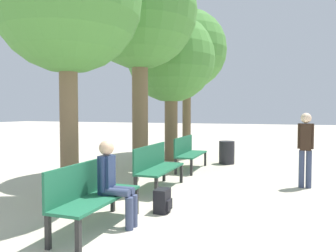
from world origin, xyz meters
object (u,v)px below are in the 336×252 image
object	(u,v)px
tree_row_3	(187,50)
bench_row_1	(156,164)
bench_row_2	(188,151)
trash_bin	(227,152)
person_seated	(114,180)
backpack	(163,201)
bench_row_0	(92,191)
tree_row_2	(171,59)
tree_row_0	(67,0)
tree_row_1	(140,13)
pedestrian_near	(306,145)

from	to	relation	value
tree_row_3	bench_row_1	bearing A→B (deg)	-80.09
bench_row_2	trash_bin	distance (m)	1.71
person_seated	backpack	size ratio (longest dim) A/B	3.21
bench_row_0	tree_row_2	size ratio (longest dim) A/B	0.34
tree_row_0	tree_row_3	size ratio (longest dim) A/B	0.88
tree_row_2	bench_row_2	bearing A→B (deg)	-55.73
bench_row_1	bench_row_0	bearing A→B (deg)	-90.00
tree_row_1	tree_row_2	bearing A→B (deg)	90.00
tree_row_2	backpack	xyz separation A→B (m)	(1.75, -5.55, -3.27)
tree_row_3	bench_row_2	bearing A→B (deg)	-73.13
bench_row_1	tree_row_3	distance (m)	7.03
bench_row_1	bench_row_2	distance (m)	2.53
tree_row_1	person_seated	world-z (taller)	tree_row_1
bench_row_2	person_seated	bearing A→B (deg)	-87.06
bench_row_2	tree_row_0	world-z (taller)	tree_row_0
tree_row_1	backpack	world-z (taller)	tree_row_1
bench_row_0	bench_row_1	distance (m)	2.53
tree_row_2	trash_bin	bearing A→B (deg)	-2.38
tree_row_1	tree_row_2	xyz separation A→B (m)	(0.00, 2.58, -0.85)
pedestrian_near	backpack	bearing A→B (deg)	-131.07
bench_row_1	bench_row_2	world-z (taller)	same
bench_row_0	person_seated	distance (m)	0.34
tree_row_1	backpack	xyz separation A→B (m)	(1.75, -2.97, -4.12)
bench_row_0	tree_row_3	world-z (taller)	tree_row_3
tree_row_1	backpack	distance (m)	5.37
backpack	tree_row_0	bearing A→B (deg)	-175.50
backpack	person_seated	bearing A→B (deg)	-118.20
tree_row_2	backpack	world-z (taller)	tree_row_2
trash_bin	tree_row_2	bearing A→B (deg)	177.62
pedestrian_near	trash_bin	distance (m)	3.56
bench_row_2	tree_row_3	world-z (taller)	tree_row_3
bench_row_1	tree_row_1	size ratio (longest dim) A/B	0.29
bench_row_2	tree_row_2	bearing A→B (deg)	124.27
backpack	trash_bin	size ratio (longest dim) A/B	0.54
bench_row_0	bench_row_1	size ratio (longest dim) A/B	1.00
tree_row_1	tree_row_3	world-z (taller)	tree_row_1
bench_row_2	trash_bin	bearing A→B (deg)	58.46
tree_row_3	pedestrian_near	xyz separation A→B (m)	(4.12, -4.74, -3.16)
bench_row_1	trash_bin	distance (m)	4.08
tree_row_1	backpack	size ratio (longest dim) A/B	14.89
tree_row_2	pedestrian_near	size ratio (longest dim) A/B	3.00
bench_row_0	tree_row_3	size ratio (longest dim) A/B	0.30
tree_row_3	pedestrian_near	distance (m)	7.03
bench_row_1	tree_row_1	xyz separation A→B (m)	(-1.04, 1.48, 3.77)
person_seated	tree_row_1	bearing A→B (deg)	108.73
person_seated	pedestrian_near	distance (m)	4.56
tree_row_3	trash_bin	bearing A→B (deg)	-45.81
tree_row_2	tree_row_3	size ratio (longest dim) A/B	0.88
tree_row_0	bench_row_2	bearing A→B (deg)	75.90
bench_row_1	backpack	xyz separation A→B (m)	(0.71, -1.49, -0.35)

